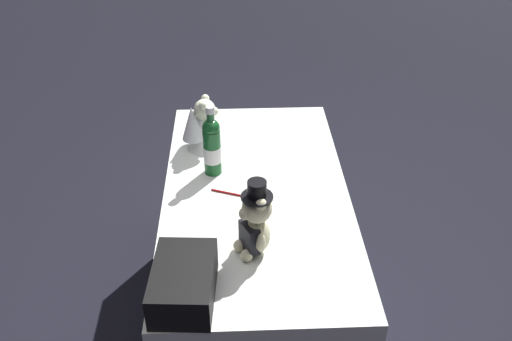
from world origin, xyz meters
TOP-DOWN VIEW (x-y plane):
  - ground_plane at (0.00, 0.00)m, footprint 12.00×12.00m
  - reception_table at (0.00, 0.00)m, footprint 1.44×0.75m
  - teddy_bear_groom at (0.36, -0.02)m, footprint 0.13×0.14m
  - teddy_bear_bride at (-0.35, -0.23)m, footprint 0.17×0.21m
  - champagne_bottle at (-0.14, -0.18)m, footprint 0.08×0.08m
  - signing_pen at (0.02, -0.12)m, footprint 0.06×0.13m
  - gift_case_black at (0.57, -0.25)m, footprint 0.31×0.21m

SIDE VIEW (x-z plane):
  - ground_plane at x=0.00m, z-range 0.00..0.00m
  - reception_table at x=0.00m, z-range 0.00..0.79m
  - signing_pen at x=0.02m, z-range 0.79..0.80m
  - gift_case_black at x=0.57m, z-range 0.79..0.91m
  - teddy_bear_bride at x=-0.35m, z-range 0.78..1.02m
  - teddy_bear_groom at x=0.36m, z-range 0.77..1.07m
  - champagne_bottle at x=-0.14m, z-range 0.77..1.08m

